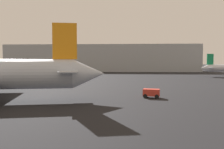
# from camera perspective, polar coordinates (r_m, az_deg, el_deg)

# --- Properties ---
(baggage_cart) EXTENTS (2.60, 1.77, 1.30)m
(baggage_cart) POSITION_cam_1_polar(r_m,az_deg,el_deg) (36.78, 9.13, -4.20)
(baggage_cart) COLOR red
(baggage_cart) RESTS_ON ground_plane
(terminal_building) EXTENTS (93.39, 18.24, 12.92)m
(terminal_building) POSITION_cam_1_polar(r_m,az_deg,el_deg) (123.09, -2.32, 3.82)
(terminal_building) COLOR #999EA3
(terminal_building) RESTS_ON ground_plane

